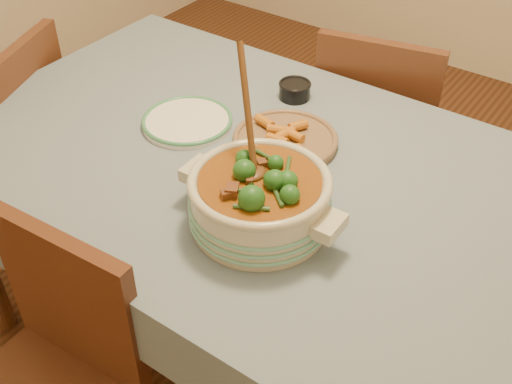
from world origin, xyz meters
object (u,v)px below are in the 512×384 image
stew_casserole (260,196)px  chair_far (377,128)px  dining_table (247,187)px  chair_near (53,375)px  white_plate (187,121)px  chair_left (15,141)px  condiment_bowl (295,89)px  fried_plate (285,138)px

stew_casserole → chair_far: (-0.12, 0.90, -0.34)m
dining_table → chair_near: size_ratio=1.99×
white_plate → chair_left: (-0.70, -0.12, -0.28)m
dining_table → condiment_bowl: size_ratio=13.68×
chair_near → condiment_bowl: bearing=85.3°
dining_table → chair_left: chair_left is taller
fried_plate → chair_far: 0.66m
fried_plate → chair_left: 1.04m
stew_casserole → white_plate: stew_casserole is taller
condiment_bowl → chair_near: 1.03m
chair_near → chair_left: (-0.85, 0.56, 0.01)m
white_plate → condiment_bowl: bearing=61.4°
chair_far → chair_left: chair_far is taller
stew_casserole → fried_plate: stew_casserole is taller
white_plate → chair_near: size_ratio=0.33×
condiment_bowl → chair_near: (-0.02, -0.99, -0.31)m
chair_near → chair_left: 1.02m
white_plate → chair_far: (0.28, 0.67, -0.27)m
stew_casserole → chair_near: 0.64m
stew_casserole → chair_near: stew_casserole is taller
white_plate → fried_plate: 0.29m
condiment_bowl → chair_far: (0.12, 0.37, -0.29)m
dining_table → stew_casserole: (0.17, -0.19, 0.17)m
fried_plate → chair_left: (-0.98, -0.20, -0.29)m
fried_plate → stew_casserole: bearing=-66.8°
chair_left → dining_table: bearing=73.8°
stew_casserole → white_plate: bearing=151.4°
dining_table → chair_near: 0.68m
condiment_bowl → fried_plate: (0.11, -0.22, -0.01)m
stew_casserole → chair_left: 1.17m
white_plate → chair_far: chair_far is taller
white_plate → chair_far: size_ratio=0.31×
dining_table → stew_casserole: size_ratio=4.12×
stew_casserole → chair_near: (-0.26, -0.46, -0.36)m
white_plate → fried_plate: bearing=16.1°
dining_table → stew_casserole: bearing=-46.9°
condiment_bowl → fried_plate: bearing=-62.9°
condiment_bowl → chair_far: bearing=72.2°
white_plate → chair_far: 0.78m
white_plate → chair_near: (0.15, -0.68, -0.29)m
chair_left → fried_plate: bearing=80.2°
chair_far → dining_table: bearing=73.6°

